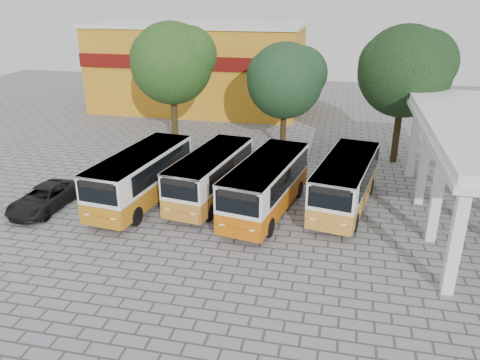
% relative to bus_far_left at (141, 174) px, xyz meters
% --- Properties ---
extents(ground, '(90.00, 90.00, 0.00)m').
position_rel_bus_far_left_xyz_m(ground, '(7.27, -2.88, -1.68)').
color(ground, gray).
rests_on(ground, ground).
extents(shophouse_block, '(20.40, 10.40, 8.30)m').
position_rel_bus_far_left_xyz_m(shophouse_block, '(-3.73, 23.11, 2.49)').
color(shophouse_block, '#B87A14').
rests_on(shophouse_block, ground).
extents(bus_far_left, '(3.34, 8.27, 2.90)m').
position_rel_bus_far_left_xyz_m(bus_far_left, '(0.00, 0.00, 0.00)').
color(bus_far_left, '#A8670F').
rests_on(bus_far_left, ground).
extents(bus_centre_left, '(3.38, 7.84, 2.73)m').
position_rel_bus_far_left_xyz_m(bus_centre_left, '(3.64, 1.23, -0.10)').
color(bus_centre_left, '#AD7023').
rests_on(bus_centre_left, ground).
extents(bus_centre_right, '(3.76, 8.29, 2.87)m').
position_rel_bus_far_left_xyz_m(bus_centre_right, '(6.94, 0.27, -0.02)').
color(bus_centre_right, '#B95503').
rests_on(bus_centre_right, ground).
extents(bus_far_right, '(3.72, 8.06, 2.78)m').
position_rel_bus_far_left_xyz_m(bus_far_right, '(11.02, 1.70, -0.06)').
color(bus_far_right, '#BE8028').
rests_on(bus_far_right, ground).
extents(tree_left, '(6.24, 5.94, 9.21)m').
position_rel_bus_far_left_xyz_m(tree_left, '(-1.76, 10.50, 4.75)').
color(tree_left, '#402F15').
rests_on(tree_left, ground).
extents(tree_middle, '(5.76, 5.48, 7.84)m').
position_rel_bus_far_left_xyz_m(tree_middle, '(6.40, 11.56, 3.60)').
color(tree_middle, '#3C2814').
rests_on(tree_middle, ground).
extents(tree_right, '(6.32, 6.02, 9.23)m').
position_rel_bus_far_left_xyz_m(tree_right, '(14.39, 10.27, 4.74)').
color(tree_right, '#312211').
rests_on(tree_right, ground).
extents(parked_car, '(2.25, 4.68, 1.29)m').
position_rel_bus_far_left_xyz_m(parked_car, '(-4.88, -1.99, -1.03)').
color(parked_car, black).
rests_on(parked_car, ground).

